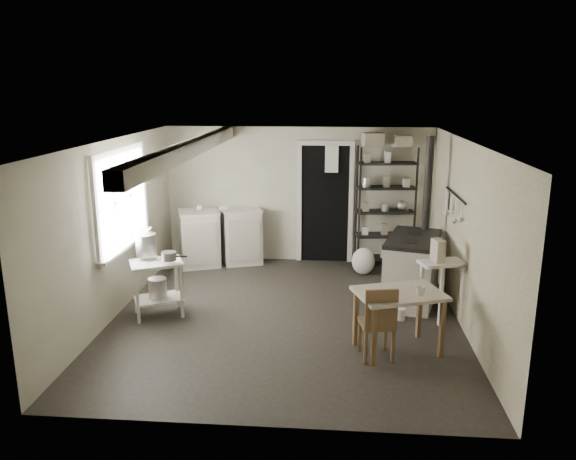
# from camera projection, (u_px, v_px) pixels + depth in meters

# --- Properties ---
(floor) EXTENTS (5.00, 5.00, 0.00)m
(floor) POSITION_uv_depth(u_px,v_px,m) (286.00, 316.00, 7.43)
(floor) COLOR black
(floor) RESTS_ON ground
(ceiling) EXTENTS (5.00, 5.00, 0.00)m
(ceiling) POSITION_uv_depth(u_px,v_px,m) (286.00, 141.00, 6.86)
(ceiling) COLOR silver
(ceiling) RESTS_ON wall_back
(wall_back) EXTENTS (4.50, 0.02, 2.30)m
(wall_back) POSITION_uv_depth(u_px,v_px,m) (299.00, 195.00, 9.56)
(wall_back) COLOR #B9B69E
(wall_back) RESTS_ON ground
(wall_front) EXTENTS (4.50, 0.02, 2.30)m
(wall_front) POSITION_uv_depth(u_px,v_px,m) (261.00, 307.00, 4.73)
(wall_front) COLOR #B9B69E
(wall_front) RESTS_ON ground
(wall_left) EXTENTS (0.02, 5.00, 2.30)m
(wall_left) POSITION_uv_depth(u_px,v_px,m) (115.00, 228.00, 7.32)
(wall_left) COLOR #B9B69E
(wall_left) RESTS_ON ground
(wall_right) EXTENTS (0.02, 5.00, 2.30)m
(wall_right) POSITION_uv_depth(u_px,v_px,m) (466.00, 236.00, 6.96)
(wall_right) COLOR #B9B69E
(wall_right) RESTS_ON ground
(window) EXTENTS (0.12, 1.76, 1.28)m
(window) POSITION_uv_depth(u_px,v_px,m) (121.00, 199.00, 7.43)
(window) COLOR beige
(window) RESTS_ON wall_left
(doorway) EXTENTS (0.96, 0.10, 2.08)m
(doorway) POSITION_uv_depth(u_px,v_px,m) (325.00, 205.00, 9.53)
(doorway) COLOR beige
(doorway) RESTS_ON ground
(ceiling_beam) EXTENTS (0.18, 5.00, 0.18)m
(ceiling_beam) POSITION_uv_depth(u_px,v_px,m) (190.00, 149.00, 6.98)
(ceiling_beam) COLOR beige
(ceiling_beam) RESTS_ON ceiling
(wallpaper_panel) EXTENTS (0.01, 5.00, 2.30)m
(wallpaper_panel) POSITION_uv_depth(u_px,v_px,m) (466.00, 236.00, 6.96)
(wallpaper_panel) COLOR beige
(wallpaper_panel) RESTS_ON wall_right
(utensil_rail) EXTENTS (0.06, 1.20, 0.44)m
(utensil_rail) POSITION_uv_depth(u_px,v_px,m) (454.00, 195.00, 7.45)
(utensil_rail) COLOR #B7B7BA
(utensil_rail) RESTS_ON wall_right
(prep_table) EXTENTS (0.79, 0.69, 0.74)m
(prep_table) POSITION_uv_depth(u_px,v_px,m) (158.00, 287.00, 7.36)
(prep_table) COLOR beige
(prep_table) RESTS_ON ground
(stockpot) EXTENTS (0.29, 0.29, 0.29)m
(stockpot) POSITION_uv_depth(u_px,v_px,m) (146.00, 245.00, 7.34)
(stockpot) COLOR #B7B7BA
(stockpot) RESTS_ON prep_table
(saucepan) EXTENTS (0.24, 0.24, 0.11)m
(saucepan) POSITION_uv_depth(u_px,v_px,m) (169.00, 256.00, 7.16)
(saucepan) COLOR #B7B7BA
(saucepan) RESTS_ON prep_table
(bucket) EXTENTS (0.30, 0.30, 0.26)m
(bucket) POSITION_uv_depth(u_px,v_px,m) (158.00, 288.00, 7.36)
(bucket) COLOR #B7B7BA
(bucket) RESTS_ON prep_table
(base_cabinets) EXTENTS (1.55, 1.05, 0.94)m
(base_cabinets) POSITION_uv_depth(u_px,v_px,m) (221.00, 237.00, 9.52)
(base_cabinets) COLOR beige
(base_cabinets) RESTS_ON ground
(mixing_bowl) EXTENTS (0.31, 0.31, 0.06)m
(mixing_bowl) POSITION_uv_depth(u_px,v_px,m) (223.00, 211.00, 9.30)
(mixing_bowl) COLOR silver
(mixing_bowl) RESTS_ON base_cabinets
(counter_cup) EXTENTS (0.15, 0.15, 0.09)m
(counter_cup) POSITION_uv_depth(u_px,v_px,m) (199.00, 209.00, 9.34)
(counter_cup) COLOR silver
(counter_cup) RESTS_ON base_cabinets
(shelf_rack) EXTENTS (0.99, 0.47, 2.01)m
(shelf_rack) POSITION_uv_depth(u_px,v_px,m) (385.00, 211.00, 9.30)
(shelf_rack) COLOR black
(shelf_rack) RESTS_ON ground
(shelf_jar) EXTENTS (0.11, 0.11, 0.20)m
(shelf_jar) POSITION_uv_depth(u_px,v_px,m) (367.00, 184.00, 9.27)
(shelf_jar) COLOR silver
(shelf_jar) RESTS_ON shelf_rack
(storage_box_a) EXTENTS (0.35, 0.32, 0.22)m
(storage_box_a) POSITION_uv_depth(u_px,v_px,m) (373.00, 146.00, 9.02)
(storage_box_a) COLOR #BDAF98
(storage_box_a) RESTS_ON shelf_rack
(storage_box_b) EXTENTS (0.29, 0.27, 0.18)m
(storage_box_b) POSITION_uv_depth(u_px,v_px,m) (402.00, 148.00, 8.99)
(storage_box_b) COLOR #BDAF98
(storage_box_b) RESTS_ON shelf_rack
(stove) EXTENTS (0.95, 1.31, 0.93)m
(stove) POSITION_uv_depth(u_px,v_px,m) (412.00, 271.00, 7.86)
(stove) COLOR beige
(stove) RESTS_ON ground
(stovepipe) EXTENTS (0.14, 0.14, 1.41)m
(stovepipe) POSITION_uv_depth(u_px,v_px,m) (428.00, 184.00, 8.02)
(stovepipe) COLOR black
(stovepipe) RESTS_ON stove
(side_ledge) EXTENTS (0.62, 0.45, 0.85)m
(side_ledge) POSITION_uv_depth(u_px,v_px,m) (440.00, 293.00, 7.04)
(side_ledge) COLOR beige
(side_ledge) RESTS_ON ground
(oats_box) EXTENTS (0.17, 0.21, 0.28)m
(oats_box) POSITION_uv_depth(u_px,v_px,m) (438.00, 249.00, 6.89)
(oats_box) COLOR #BDAF98
(oats_box) RESTS_ON side_ledge
(work_table) EXTENTS (1.11, 0.94, 0.72)m
(work_table) POSITION_uv_depth(u_px,v_px,m) (398.00, 320.00, 6.36)
(work_table) COLOR beige
(work_table) RESTS_ON ground
(table_cup) EXTENTS (0.11, 0.11, 0.10)m
(table_cup) POSITION_uv_depth(u_px,v_px,m) (421.00, 288.00, 6.16)
(table_cup) COLOR silver
(table_cup) RESTS_ON work_table
(chair) EXTENTS (0.42, 0.43, 0.87)m
(chair) POSITION_uv_depth(u_px,v_px,m) (377.00, 317.00, 6.19)
(chair) COLOR brown
(chair) RESTS_ON ground
(flour_sack) EXTENTS (0.39, 0.34, 0.44)m
(flour_sack) POSITION_uv_depth(u_px,v_px,m) (363.00, 260.00, 9.01)
(flour_sack) COLOR silver
(flour_sack) RESTS_ON ground
(floor_crock) EXTENTS (0.15, 0.15, 0.15)m
(floor_crock) POSITION_uv_depth(u_px,v_px,m) (401.00, 314.00, 7.30)
(floor_crock) COLOR silver
(floor_crock) RESTS_ON ground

